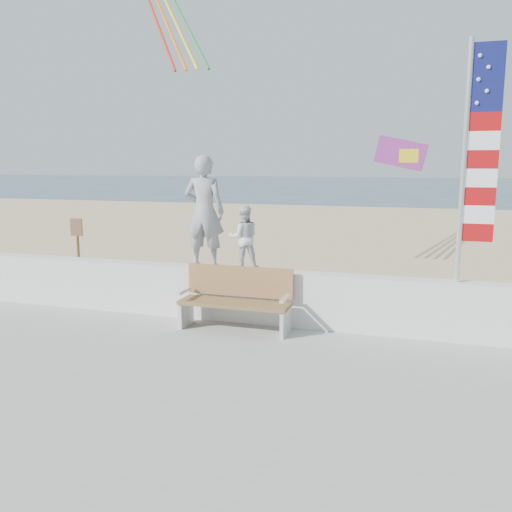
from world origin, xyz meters
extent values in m
plane|color=#2D475A|center=(0.00, 0.00, 0.00)|extent=(220.00, 220.00, 0.00)
cube|color=tan|center=(0.00, 9.00, 0.04)|extent=(90.00, 40.00, 0.08)
cube|color=silver|center=(0.00, 2.00, 0.63)|extent=(30.00, 0.35, 0.90)
imported|color=#929297|center=(-0.78, 2.00, 2.03)|extent=(0.72, 0.50, 1.90)
imported|color=silver|center=(-0.08, 2.00, 1.61)|extent=(0.64, 0.58, 1.07)
cube|color=olive|center=(-0.06, 1.45, 0.62)|extent=(1.80, 0.50, 0.06)
cube|color=#9B6E43|center=(-0.06, 1.72, 0.93)|extent=(1.80, 0.05, 0.50)
cube|color=white|center=(-0.91, 1.45, 0.38)|extent=(0.06, 0.50, 0.40)
cube|color=white|center=(-0.91, 1.40, 0.78)|extent=(0.06, 0.45, 0.05)
cube|color=silver|center=(0.79, 1.45, 0.38)|extent=(0.06, 0.50, 0.40)
cube|color=white|center=(0.79, 1.40, 0.78)|extent=(0.06, 0.45, 0.05)
cylinder|color=silver|center=(3.30, 2.00, 2.83)|extent=(0.08, 0.08, 3.50)
cube|color=#0F1451|center=(3.54, 2.00, 4.03)|extent=(0.44, 0.02, 0.95)
cube|color=#9E0A0C|center=(3.54, 2.00, 1.84)|extent=(0.44, 0.02, 0.26)
cube|color=white|center=(3.54, 2.00, 2.10)|extent=(0.44, 0.02, 0.26)
cube|color=#9E0A0C|center=(3.54, 2.00, 2.37)|extent=(0.44, 0.02, 0.26)
cube|color=white|center=(3.54, 2.00, 2.63)|extent=(0.44, 0.02, 0.26)
cube|color=#9E0A0C|center=(3.54, 2.00, 2.89)|extent=(0.44, 0.02, 0.26)
cube|color=white|center=(3.54, 2.00, 3.16)|extent=(0.44, 0.02, 0.26)
cube|color=#9E0A0C|center=(3.54, 2.00, 3.42)|extent=(0.44, 0.02, 0.26)
sphere|color=white|center=(3.42, 1.98, 3.68)|extent=(0.06, 0.06, 0.06)
sphere|color=white|center=(3.54, 1.98, 3.84)|extent=(0.06, 0.06, 0.06)
sphere|color=white|center=(3.42, 1.98, 4.00)|extent=(0.06, 0.06, 0.06)
sphere|color=white|center=(3.54, 1.98, 4.16)|extent=(0.06, 0.06, 0.06)
sphere|color=white|center=(3.42, 1.98, 4.32)|extent=(0.06, 0.06, 0.06)
cube|color=#FB321B|center=(2.29, 4.45, 3.03)|extent=(1.01, 0.26, 0.69)
cube|color=yellow|center=(2.44, 4.45, 2.98)|extent=(0.36, 0.27, 0.26)
cylinder|color=red|center=(-4.21, 6.70, 6.93)|extent=(2.96, 3.21, 4.10)
cylinder|color=orange|center=(-3.98, 6.70, 6.93)|extent=(3.06, 3.21, 4.10)
cylinder|color=brown|center=(-5.17, 4.54, 0.68)|extent=(0.07, 0.07, 1.20)
cube|color=brown|center=(-5.17, 4.52, 1.33)|extent=(0.32, 0.03, 0.42)
camera|label=1|loc=(2.81, -6.48, 2.84)|focal=38.00mm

